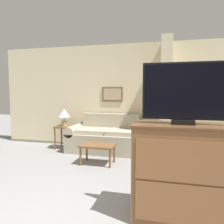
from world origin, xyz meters
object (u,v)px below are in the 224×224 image
object	(u,v)px
table_lamp	(64,114)
tv_dresser	(181,172)
coffee_table	(98,147)
bed	(221,155)
couch	(108,138)
tv	(184,93)

from	to	relation	value
table_lamp	tv_dresser	distance (m)	3.67
table_lamp	coffee_table	bearing A→B (deg)	-38.74
table_lamp	bed	size ratio (longest dim) A/B	0.21
couch	coffee_table	size ratio (longest dim) A/B	2.83
table_lamp	couch	bearing A→B (deg)	-0.10
couch	coffee_table	world-z (taller)	couch
coffee_table	tv	bearing A→B (deg)	-46.92
coffee_table	table_lamp	distance (m)	1.60
tv_dresser	bed	xyz separation A→B (m)	(0.82, 1.87, -0.28)
couch	bed	world-z (taller)	couch
table_lamp	tv	bearing A→B (deg)	-43.54
table_lamp	bed	xyz separation A→B (m)	(3.47, -0.64, -0.60)
tv	tv_dresser	bearing A→B (deg)	-90.00
coffee_table	table_lamp	size ratio (longest dim) A/B	1.53
couch	tv_dresser	xyz separation A→B (m)	(1.51, -2.51, 0.21)
tv	coffee_table	bearing A→B (deg)	133.08
table_lamp	tv_dresser	world-z (taller)	tv_dresser
coffee_table	tv	size ratio (longest dim) A/B	0.78
tv_dresser	bed	bearing A→B (deg)	66.27
table_lamp	tv_dresser	bearing A→B (deg)	-43.55
tv	bed	bearing A→B (deg)	66.26
coffee_table	couch	bearing A→B (deg)	92.52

